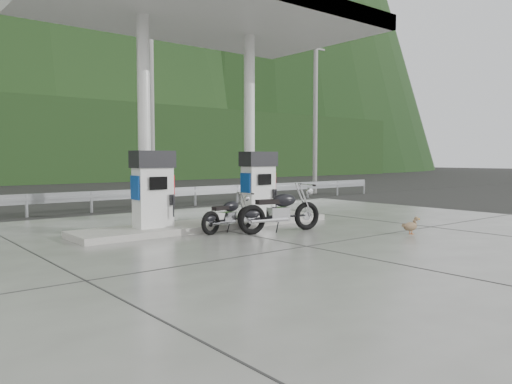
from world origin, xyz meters
TOP-DOWN VIEW (x-y plane):
  - ground at (0.00, 0.00)m, footprint 160.00×160.00m
  - forecourt_apron at (0.00, 0.00)m, footprint 18.00×14.00m
  - pump_island at (0.00, 2.50)m, footprint 7.00×1.40m
  - gas_pump_left at (-1.60, 2.50)m, footprint 0.95×0.55m
  - gas_pump_right at (1.60, 2.50)m, footprint 0.95×0.55m
  - canopy_column_left at (-1.60, 2.90)m, footprint 0.30×0.30m
  - canopy_column_right at (1.60, 2.90)m, footprint 0.30×0.30m
  - canopy_roof at (0.00, 2.50)m, footprint 8.50×5.00m
  - guardrail at (0.00, 8.00)m, footprint 26.00×0.16m
  - road at (0.00, 11.50)m, footprint 60.00×7.00m
  - utility_pole_b at (2.00, 9.50)m, footprint 0.22×0.22m
  - utility_pole_c at (11.00, 9.50)m, footprint 0.22×0.22m
  - motorcycle_left at (0.89, 0.80)m, footprint 2.19×1.01m
  - motorcycle_right at (-0.06, 1.61)m, footprint 1.76×0.87m
  - duck at (3.03, -1.37)m, footprint 0.50×0.21m

SIDE VIEW (x-z plane):
  - ground at x=0.00m, z-range 0.00..0.00m
  - road at x=0.00m, z-range 0.00..0.01m
  - forecourt_apron at x=0.00m, z-range 0.00..0.02m
  - pump_island at x=0.00m, z-range 0.02..0.17m
  - duck at x=3.03m, z-range 0.02..0.37m
  - motorcycle_right at x=-0.06m, z-range 0.02..0.82m
  - motorcycle_left at x=0.89m, z-range 0.02..1.02m
  - guardrail at x=0.00m, z-range 0.00..1.42m
  - gas_pump_left at x=-1.60m, z-range 0.17..1.97m
  - gas_pump_right at x=1.60m, z-range 0.17..1.97m
  - canopy_column_left at x=-1.60m, z-range 0.17..5.17m
  - canopy_column_right at x=1.60m, z-range 0.17..5.17m
  - utility_pole_b at x=2.00m, z-range 0.00..8.00m
  - utility_pole_c at x=11.00m, z-range 0.00..8.00m
  - canopy_roof at x=0.00m, z-range 5.17..5.57m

